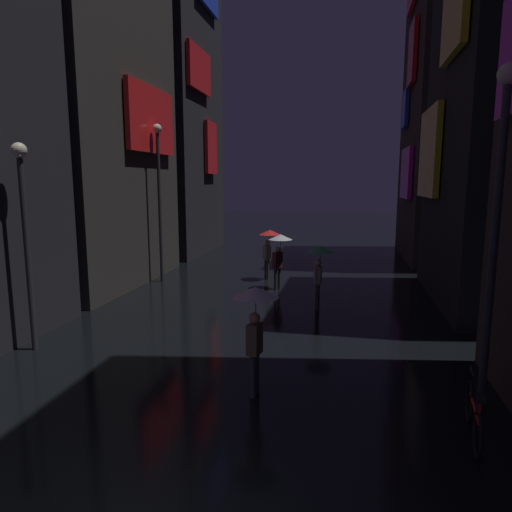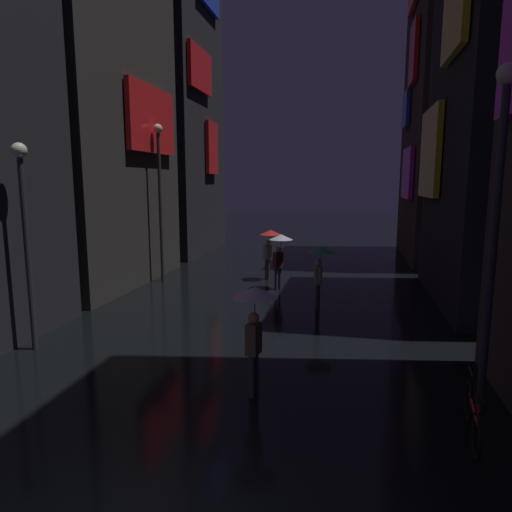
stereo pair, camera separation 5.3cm
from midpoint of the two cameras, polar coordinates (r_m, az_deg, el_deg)
building_left_mid at (r=20.46m, az=-20.51°, el=26.24°), size 4.25×7.91×20.52m
building_left_far at (r=27.82m, az=-10.39°, el=20.94°), size 4.25×7.10×19.54m
building_right_mid at (r=17.40m, az=29.35°, el=16.44°), size 4.25×7.40×13.23m
building_right_far at (r=26.68m, az=23.40°, el=18.08°), size 4.25×8.13×17.02m
pedestrian_midstreet_left_clear at (r=8.80m, az=-0.03°, el=-6.85°), size 0.90×0.90×2.12m
pedestrian_near_crossing_clear at (r=17.39m, az=3.11°, el=1.22°), size 0.90×0.90×2.12m
pedestrian_foreground_right_green at (r=14.55m, az=8.11°, el=-0.45°), size 0.90×0.90×2.12m
pedestrian_foreground_left_red at (r=19.08m, az=1.78°, el=1.95°), size 0.90×0.90×2.12m
bicycle_parked_at_storefront at (r=8.53m, az=25.62°, el=-17.58°), size 0.29×1.81×0.96m
streetlamp_left_near at (r=12.14m, az=-26.80°, el=3.85°), size 0.36×0.36×5.01m
streetlamp_left_far at (r=18.97m, az=-11.86°, el=8.48°), size 0.36×0.36×6.35m
streetlamp_right_near at (r=8.83m, az=28.04°, el=5.70°), size 0.36×0.36×6.03m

